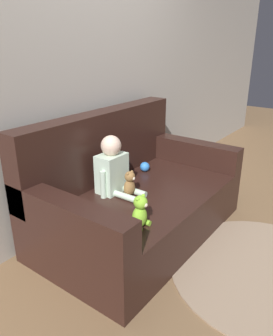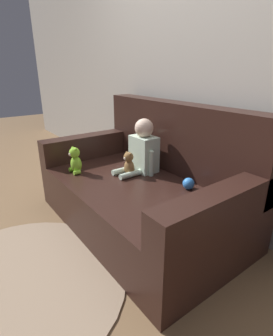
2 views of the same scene
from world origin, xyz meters
The scene contains 8 objects.
ground_plane centered at (0.00, 0.00, 0.00)m, with size 12.00×12.00×0.00m, color brown.
wall_back centered at (0.00, 0.58, 1.30)m, with size 8.00×0.05×2.60m.
couch centered at (0.00, 0.08, 0.31)m, with size 1.68×0.98×0.95m.
person_baby centered at (-0.15, 0.16, 0.57)m, with size 0.30×0.35×0.44m.
teddy_bear_brown centered at (-0.14, 0.01, 0.48)m, with size 0.10×0.09×0.20m.
plush_toy_side centered at (-0.45, -0.31, 0.48)m, with size 0.13×0.10×0.22m.
toy_ball centered at (0.33, 0.20, 0.42)m, with size 0.09×0.09×0.09m.
floor_rug centered at (0.10, -0.99, 0.01)m, with size 1.32×1.32×0.01m.
Camera 1 is at (-1.88, -1.35, 1.47)m, focal length 35.00 mm.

